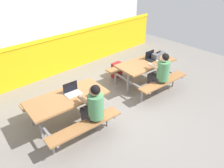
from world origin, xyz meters
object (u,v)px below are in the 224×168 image
at_px(student_nearer, 94,106).
at_px(toolbox_grey, 158,55).
at_px(picnic_table_left, 68,104).
at_px(picnic_table_right, 146,68).
at_px(laptop_silver, 72,91).
at_px(backpack_dark, 117,70).
at_px(student_further, 160,71).
at_px(laptop_dark, 151,58).

height_order(student_nearer, toolbox_grey, student_nearer).
relative_size(picnic_table_left, picnic_table_right, 1.00).
xyz_separation_m(picnic_table_right, laptop_silver, (-2.29, 0.04, 0.22)).
relative_size(student_nearer, laptop_silver, 3.59).
bearing_deg(backpack_dark, laptop_silver, -156.76).
bearing_deg(toolbox_grey, backpack_dark, 122.79).
xyz_separation_m(student_further, backpack_dark, (-0.05, 1.50, -0.49)).
bearing_deg(student_nearer, laptop_silver, 96.24).
distance_m(student_further, laptop_dark, 0.67).
height_order(student_further, toolbox_grey, student_further).
height_order(picnic_table_right, laptop_dark, laptop_dark).
distance_m(picnic_table_left, picnic_table_right, 2.44).
relative_size(picnic_table_right, backpack_dark, 3.78).
distance_m(student_nearer, toolbox_grey, 2.74).
relative_size(student_further, toolbox_grey, 3.02).
bearing_deg(student_further, laptop_silver, 164.92).
xyz_separation_m(student_nearer, toolbox_grey, (2.69, 0.53, 0.10)).
bearing_deg(picnic_table_left, backpack_dark, 22.39).
bearing_deg(backpack_dark, student_further, -88.06).
bearing_deg(laptop_silver, picnic_table_left, -170.40).
distance_m(picnic_table_right, student_further, 0.58).
xyz_separation_m(picnic_table_left, laptop_silver, (0.15, 0.03, 0.22)).
bearing_deg(laptop_dark, picnic_table_right, -175.27).
distance_m(picnic_table_left, laptop_silver, 0.27).
relative_size(picnic_table_right, toolbox_grey, 4.16).
relative_size(picnic_table_right, laptop_silver, 4.95).
height_order(picnic_table_left, laptop_silver, laptop_silver).
bearing_deg(laptop_silver, picnic_table_right, -0.90).
bearing_deg(picnic_table_right, laptop_dark, 4.73).
xyz_separation_m(picnic_table_left, picnic_table_right, (2.44, -0.01, 0.00)).
relative_size(student_further, laptop_silver, 3.59).
distance_m(picnic_table_left, backpack_dark, 2.49).
relative_size(student_nearer, backpack_dark, 2.74).
relative_size(toolbox_grey, backpack_dark, 0.91).
bearing_deg(laptop_silver, student_further, -15.08).
distance_m(picnic_table_right, laptop_dark, 0.32).
distance_m(student_further, backpack_dark, 1.58).
bearing_deg(student_nearer, picnic_table_left, 110.77).
bearing_deg(toolbox_grey, laptop_dark, 166.72).
xyz_separation_m(laptop_silver, backpack_dark, (2.12, 0.91, -0.57)).
height_order(picnic_table_left, backpack_dark, picnic_table_left).
distance_m(picnic_table_right, laptop_silver, 2.30).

